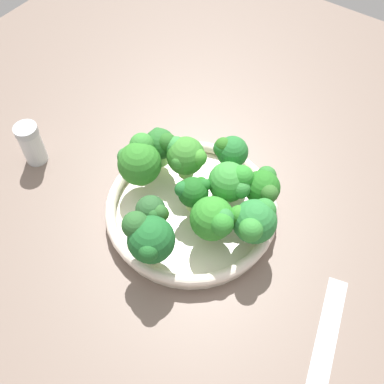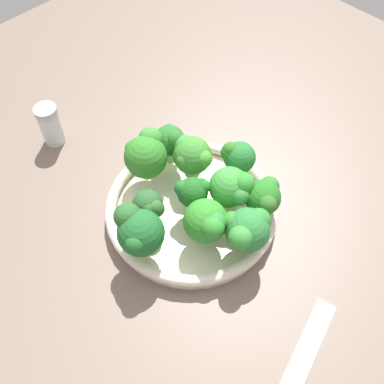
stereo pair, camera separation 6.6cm
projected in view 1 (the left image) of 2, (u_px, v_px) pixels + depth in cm
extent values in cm
cube|color=#715F53|center=(195.00, 214.00, 72.57)|extent=(130.00, 130.00, 2.50)
cylinder|color=silver|center=(192.00, 212.00, 70.44)|extent=(25.11, 25.11, 1.38)
torus|color=silver|center=(192.00, 207.00, 69.20)|extent=(26.15, 26.15, 1.68)
cylinder|color=#A1CA6A|center=(193.00, 202.00, 67.33)|extent=(2.05, 2.05, 2.19)
sphere|color=#1D601F|center=(193.00, 192.00, 65.26)|extent=(4.49, 4.49, 4.49)
sphere|color=#1F631A|center=(201.00, 184.00, 65.41)|extent=(2.27, 2.27, 2.27)
sphere|color=#206724|center=(205.00, 184.00, 64.93)|extent=(1.88, 1.88, 1.88)
sphere|color=#21682B|center=(183.00, 189.00, 64.67)|extent=(2.42, 2.42, 2.42)
cylinder|color=#A0CE72|center=(142.00, 177.00, 70.13)|extent=(2.01, 2.01, 2.18)
sphere|color=#317E28|center=(140.00, 164.00, 67.52)|extent=(6.56, 6.56, 6.56)
sphere|color=#388933|center=(142.00, 145.00, 67.79)|extent=(3.73, 3.73, 3.73)
sphere|color=#357E32|center=(126.00, 157.00, 67.34)|extent=(2.77, 2.77, 2.77)
cylinder|color=#7EB15B|center=(153.00, 252.00, 62.39)|extent=(2.43, 2.43, 2.42)
sphere|color=#1D6229|center=(151.00, 240.00, 59.73)|extent=(6.40, 6.40, 6.40)
sphere|color=#1F6127|center=(149.00, 251.00, 57.63)|extent=(2.70, 2.70, 2.70)
sphere|color=#206825|center=(138.00, 229.00, 59.33)|extent=(3.14, 3.14, 3.14)
sphere|color=#2A602A|center=(136.00, 225.00, 59.15)|extent=(3.72, 3.72, 3.72)
cylinder|color=#A2CE6A|center=(252.00, 233.00, 64.44)|extent=(2.00, 2.00, 1.93)
sphere|color=#2B7B37|center=(255.00, 221.00, 62.04)|extent=(6.15, 6.15, 6.15)
sphere|color=#308227|center=(239.00, 215.00, 61.63)|extent=(2.80, 2.80, 2.80)
sphere|color=#368C35|center=(251.00, 230.00, 59.64)|extent=(3.27, 3.27, 3.27)
sphere|color=#2F8033|center=(264.00, 210.00, 62.02)|extent=(3.36, 3.36, 3.36)
cylinder|color=#90C363|center=(211.00, 230.00, 64.71)|extent=(2.41, 2.41, 1.94)
sphere|color=#318929|center=(212.00, 218.00, 62.30)|extent=(6.18, 6.18, 6.18)
sphere|color=#2F862C|center=(222.00, 224.00, 59.97)|extent=(3.20, 3.20, 3.20)
sphere|color=#307D37|center=(223.00, 219.00, 60.50)|extent=(2.89, 2.89, 2.89)
cylinder|color=#9FD66F|center=(152.00, 219.00, 65.91)|extent=(2.49, 2.49, 1.71)
sphere|color=#2A592C|center=(151.00, 210.00, 64.07)|extent=(4.36, 4.36, 4.36)
sphere|color=#255B26|center=(154.00, 215.00, 62.56)|extent=(1.79, 1.79, 1.79)
sphere|color=#28591D|center=(160.00, 214.00, 63.22)|extent=(2.46, 2.46, 2.46)
sphere|color=#2B5F28|center=(159.00, 213.00, 63.03)|extent=(2.39, 2.39, 2.39)
cylinder|color=#92CB68|center=(260.00, 198.00, 68.00)|extent=(2.54, 2.54, 1.83)
sphere|color=#267221|center=(262.00, 188.00, 65.88)|extent=(5.24, 5.24, 5.24)
sphere|color=#2F772F|center=(266.00, 176.00, 66.60)|extent=(2.97, 2.97, 2.97)
sphere|color=#316626|center=(269.00, 194.00, 63.73)|extent=(2.59, 2.59, 2.59)
cylinder|color=#78B65D|center=(227.00, 194.00, 68.32)|extent=(2.16, 2.16, 2.08)
sphere|color=green|center=(228.00, 182.00, 65.92)|extent=(5.92, 5.92, 5.92)
sphere|color=#2F8F2E|center=(242.00, 177.00, 64.79)|extent=(3.47, 3.47, 3.47)
sphere|color=#388B3B|center=(240.00, 188.00, 64.65)|extent=(3.02, 3.02, 3.02)
cylinder|color=#96CD6D|center=(186.00, 169.00, 70.98)|extent=(2.45, 2.45, 2.33)
sphere|color=#3C872F|center=(186.00, 156.00, 68.50)|extent=(5.84, 5.84, 5.84)
sphere|color=#429430|center=(198.00, 158.00, 67.29)|extent=(2.75, 2.75, 2.75)
sphere|color=#3F9035|center=(179.00, 161.00, 67.18)|extent=(2.57, 2.57, 2.57)
sphere|color=#39903F|center=(176.00, 147.00, 68.41)|extent=(3.23, 3.23, 3.23)
cylinder|color=#76BE56|center=(231.00, 164.00, 71.31)|extent=(2.33, 2.33, 2.67)
sphere|color=#267331|center=(232.00, 152.00, 68.95)|extent=(4.86, 4.86, 4.86)
sphere|color=#2E7122|center=(221.00, 145.00, 68.21)|extent=(2.50, 2.50, 2.50)
sphere|color=#297730|center=(220.00, 147.00, 68.58)|extent=(2.85, 2.85, 2.85)
cylinder|color=#90D872|center=(161.00, 156.00, 72.37)|extent=(2.50, 2.50, 2.54)
sphere|color=#296A2A|center=(160.00, 144.00, 70.07)|extent=(4.84, 4.84, 4.84)
sphere|color=#23682B|center=(158.00, 134.00, 70.22)|extent=(1.94, 1.94, 1.94)
sphere|color=#296824|center=(167.00, 142.00, 68.53)|extent=(2.84, 2.84, 2.84)
cube|color=silver|center=(327.00, 336.00, 59.66)|extent=(6.72, 17.12, 0.40)
cylinder|color=silver|center=(33.00, 146.00, 75.12)|extent=(3.61, 3.61, 6.33)
cylinder|color=#B4BABF|center=(26.00, 130.00, 72.05)|extent=(3.79, 3.79, 1.26)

